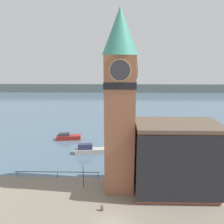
{
  "coord_description": "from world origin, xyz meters",
  "views": [
    {
      "loc": [
        0.42,
        -21.47,
        18.73
      ],
      "look_at": [
        -0.24,
        6.13,
        12.22
      ],
      "focal_mm": 35.0,
      "sensor_mm": 36.0,
      "label": 1
    }
  ],
  "objects_px": {
    "pier_building": "(176,158)",
    "boat_near": "(90,150)",
    "mooring_bollard_near": "(102,208)",
    "boat_far": "(68,137)",
    "lamp_post": "(83,171)",
    "clock_tower": "(120,99)"
  },
  "relations": [
    {
      "from": "boat_near",
      "to": "boat_far",
      "type": "distance_m",
      "value": 10.14
    },
    {
      "from": "clock_tower",
      "to": "boat_near",
      "type": "bearing_deg",
      "value": 115.93
    },
    {
      "from": "clock_tower",
      "to": "lamp_post",
      "type": "xyz_separation_m",
      "value": [
        -5.37,
        -0.12,
        -10.82
      ]
    },
    {
      "from": "mooring_bollard_near",
      "to": "boat_near",
      "type": "bearing_deg",
      "value": 102.13
    },
    {
      "from": "clock_tower",
      "to": "mooring_bollard_near",
      "type": "height_order",
      "value": "clock_tower"
    },
    {
      "from": "mooring_bollard_near",
      "to": "lamp_post",
      "type": "xyz_separation_m",
      "value": [
        -3.18,
        5.24,
        2.27
      ]
    },
    {
      "from": "clock_tower",
      "to": "boat_near",
      "type": "relative_size",
      "value": 3.76
    },
    {
      "from": "boat_near",
      "to": "boat_far",
      "type": "relative_size",
      "value": 1.15
    },
    {
      "from": "pier_building",
      "to": "boat_far",
      "type": "height_order",
      "value": "pier_building"
    },
    {
      "from": "boat_far",
      "to": "lamp_post",
      "type": "bearing_deg",
      "value": -78.1
    },
    {
      "from": "boat_near",
      "to": "clock_tower",
      "type": "bearing_deg",
      "value": -72.0
    },
    {
      "from": "lamp_post",
      "to": "mooring_bollard_near",
      "type": "bearing_deg",
      "value": -58.77
    },
    {
      "from": "pier_building",
      "to": "lamp_post",
      "type": "bearing_deg",
      "value": 176.7
    },
    {
      "from": "boat_near",
      "to": "mooring_bollard_near",
      "type": "relative_size",
      "value": 8.62
    },
    {
      "from": "mooring_bollard_near",
      "to": "boat_far",
      "type": "bearing_deg",
      "value": 111.42
    },
    {
      "from": "mooring_bollard_near",
      "to": "lamp_post",
      "type": "relative_size",
      "value": 0.2
    },
    {
      "from": "pier_building",
      "to": "lamp_post",
      "type": "xyz_separation_m",
      "value": [
        -13.37,
        0.77,
        -2.54
      ]
    },
    {
      "from": "clock_tower",
      "to": "boat_far",
      "type": "bearing_deg",
      "value": 121.13
    },
    {
      "from": "pier_building",
      "to": "mooring_bollard_near",
      "type": "relative_size",
      "value": 14.88
    },
    {
      "from": "pier_building",
      "to": "boat_near",
      "type": "bearing_deg",
      "value": 136.64
    },
    {
      "from": "boat_near",
      "to": "mooring_bollard_near",
      "type": "xyz_separation_m",
      "value": [
        3.8,
        -17.69,
        -0.35
      ]
    },
    {
      "from": "pier_building",
      "to": "mooring_bollard_near",
      "type": "height_order",
      "value": "pier_building"
    }
  ]
}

